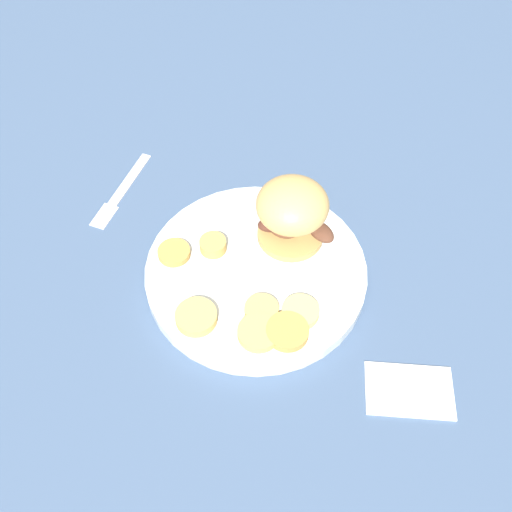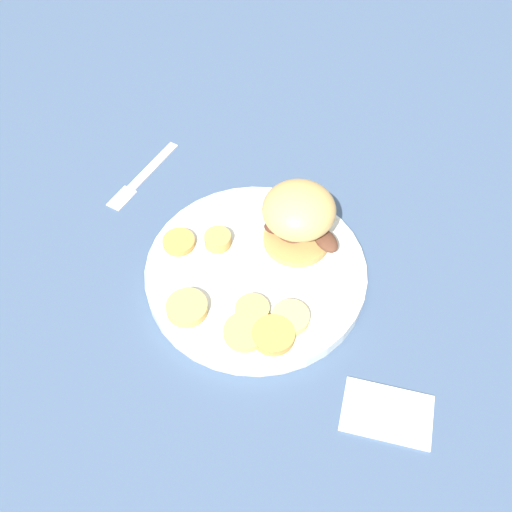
% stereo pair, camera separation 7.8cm
% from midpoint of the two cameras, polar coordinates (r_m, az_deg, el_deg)
% --- Properties ---
extents(ground_plane, '(4.00, 4.00, 0.00)m').
position_cam_midpoint_polar(ground_plane, '(0.82, 2.72, -2.18)').
color(ground_plane, '#3D5170').
extents(dinner_plate, '(0.30, 0.30, 0.02)m').
position_cam_midpoint_polar(dinner_plate, '(0.81, 2.76, -1.68)').
color(dinner_plate, silver).
rests_on(dinner_plate, ground_plane).
extents(sandwich, '(0.10, 0.12, 0.09)m').
position_cam_midpoint_polar(sandwich, '(0.79, 6.86, 3.60)').
color(sandwich, tan).
rests_on(sandwich, dinner_plate).
extents(potato_round_0, '(0.05, 0.05, 0.01)m').
position_cam_midpoint_polar(potato_round_0, '(0.74, 4.71, -7.73)').
color(potato_round_0, '#BC8942').
rests_on(potato_round_0, dinner_plate).
extents(potato_round_1, '(0.04, 0.04, 0.01)m').
position_cam_midpoint_polar(potato_round_1, '(0.82, -4.59, 1.36)').
color(potato_round_1, '#BC8942').
rests_on(potato_round_1, dinner_plate).
extents(potato_round_2, '(0.04, 0.04, 0.02)m').
position_cam_midpoint_polar(potato_round_2, '(0.82, -0.96, 1.39)').
color(potato_round_2, tan).
rests_on(potato_round_2, dinner_plate).
extents(potato_round_3, '(0.05, 0.05, 0.01)m').
position_cam_midpoint_polar(potato_round_3, '(0.74, 1.95, -7.44)').
color(potato_round_3, tan).
rests_on(potato_round_3, dinner_plate).
extents(potato_round_4, '(0.05, 0.05, 0.01)m').
position_cam_midpoint_polar(potato_round_4, '(0.76, -3.68, -5.14)').
color(potato_round_4, tan).
rests_on(potato_round_4, dinner_plate).
extents(potato_round_5, '(0.04, 0.04, 0.01)m').
position_cam_midpoint_polar(potato_round_5, '(0.76, 2.60, -5.33)').
color(potato_round_5, tan).
rests_on(potato_round_5, dinner_plate).
extents(potato_round_6, '(0.05, 0.05, 0.01)m').
position_cam_midpoint_polar(potato_round_6, '(0.75, 6.27, -6.04)').
color(potato_round_6, '#DBB766').
rests_on(potato_round_6, dinner_plate).
extents(fork, '(0.16, 0.05, 0.00)m').
position_cam_midpoint_polar(fork, '(0.95, -8.37, 7.46)').
color(fork, silver).
rests_on(fork, ground_plane).
extents(napkin, '(0.08, 0.11, 0.01)m').
position_cam_midpoint_polar(napkin, '(0.75, 15.44, -14.40)').
color(napkin, white).
rests_on(napkin, ground_plane).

